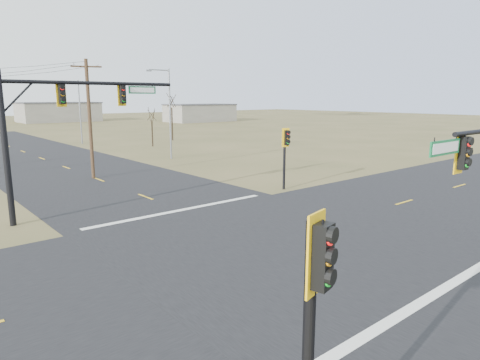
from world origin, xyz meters
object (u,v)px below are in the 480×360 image
mast_arm_far (59,114)px  pedestal_signal_ne (286,145)px  pedestal_signal_sw (316,298)px  streetlight_a (168,109)px  streetlight_b (78,108)px  bare_tree_c (151,114)px  utility_pole_near (90,118)px  bare_tree_d (171,100)px

mast_arm_far → pedestal_signal_ne: size_ratio=2.20×
pedestal_signal_sw → streetlight_a: streetlight_a is taller
streetlight_b → bare_tree_c: bearing=-49.5°
utility_pole_near → streetlight_a: size_ratio=1.00×
utility_pole_near → bare_tree_d: size_ratio=1.26×
pedestal_signal_ne → bare_tree_c: bare_tree_c is taller
mast_arm_far → pedestal_signal_ne: (14.62, -2.96, -2.46)m
utility_pole_near → bare_tree_c: utility_pole_near is taller
utility_pole_near → bare_tree_c: (15.33, 18.08, -0.60)m
pedestal_signal_sw → bare_tree_c: 53.94m
pedestal_signal_ne → pedestal_signal_sw: (-17.18, -17.27, 0.25)m
mast_arm_far → streetlight_a: bearing=37.0°
utility_pole_near → bare_tree_d: utility_pole_near is taller
streetlight_a → utility_pole_near: bearing=-137.0°
utility_pole_near → streetlight_b: 29.09m
pedestal_signal_sw → bare_tree_c: bare_tree_c is taller
pedestal_signal_sw → streetlight_a: bearing=48.7°
streetlight_a → streetlight_b: 21.88m
mast_arm_far → utility_pole_near: utility_pole_near is taller
pedestal_signal_ne → streetlight_b: streetlight_b is taller
pedestal_signal_ne → pedestal_signal_sw: pedestal_signal_sw is taller
pedestal_signal_ne → streetlight_a: streetlight_a is taller
utility_pole_near → mast_arm_far: bearing=-118.3°
pedestal_signal_ne → bare_tree_c: bearing=102.5°
pedestal_signal_sw → bare_tree_c: (23.42, 48.58, 0.88)m
pedestal_signal_sw → streetlight_a: 41.02m
utility_pole_near → streetlight_a: bearing=28.7°
pedestal_signal_ne → utility_pole_near: size_ratio=0.47×
bare_tree_d → pedestal_signal_sw: bearing=-118.9°
streetlight_a → bare_tree_c: streetlight_a is taller
pedestal_signal_sw → utility_pole_near: utility_pole_near is taller
streetlight_b → bare_tree_c: 11.57m
bare_tree_c → bare_tree_d: bearing=40.7°
pedestal_signal_sw → streetlight_b: size_ratio=0.55×
utility_pole_near → bare_tree_c: bearing=49.7°
mast_arm_far → utility_pole_near: (5.53, 10.27, -0.74)m
mast_arm_far → bare_tree_c: size_ratio=1.77×
streetlight_b → bare_tree_d: bearing=-10.2°
pedestal_signal_ne → bare_tree_d: size_ratio=0.59×
pedestal_signal_ne → streetlight_b: bearing=114.0°
mast_arm_far → utility_pole_near: bearing=53.9°
pedestal_signal_ne → pedestal_signal_sw: size_ratio=0.91×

